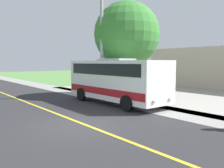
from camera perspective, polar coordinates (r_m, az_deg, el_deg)
ground_plane at (r=10.60m, az=-7.00°, el=-9.59°), size 120.00×120.00×0.00m
road_surface at (r=10.60m, az=-7.00°, el=-9.57°), size 8.00×100.00×0.01m
sidewalk at (r=13.97m, az=11.54°, el=-6.00°), size 2.40×100.00×0.01m
road_centre_line at (r=10.60m, az=-7.00°, el=-9.55°), size 0.16×100.00×0.00m
shuttle_bus_front at (r=15.47m, az=0.94°, el=1.24°), size 2.63×7.77×2.94m
street_light_pole at (r=17.50m, az=-2.83°, el=10.31°), size 1.97×0.24×7.67m
tree_curbside at (r=19.10m, az=3.58°, el=11.84°), size 5.19×5.19×7.49m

